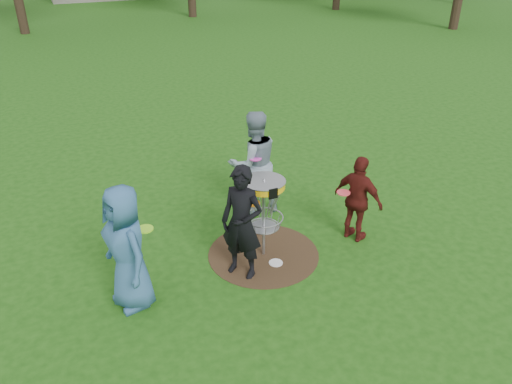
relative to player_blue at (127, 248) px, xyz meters
name	(u,v)px	position (x,y,z in m)	size (l,w,h in m)	color
ground	(263,254)	(2.15, 0.31, -0.92)	(100.00, 100.00, 0.00)	#19470F
dirt_patch	(263,254)	(2.15, 0.31, -0.91)	(1.80, 1.80, 0.01)	#47331E
player_blue	(127,248)	(0.00, 0.00, 0.00)	(0.90, 0.58, 1.84)	#315D89
player_black	(242,223)	(1.66, 0.00, -0.02)	(0.65, 0.43, 1.79)	black
player_grey	(254,163)	(2.58, 1.68, 0.05)	(0.94, 0.73, 1.94)	gray
player_maroon	(358,199)	(3.77, 0.12, -0.16)	(0.88, 0.37, 1.51)	#531613
disc_on_grass	(276,263)	(2.23, 0.00, -0.91)	(0.22, 0.22, 0.02)	white
disc_golf_basket	(264,199)	(2.15, 0.31, 0.10)	(0.66, 0.67, 1.38)	#9EA0A5
held_discs	(254,193)	(2.04, 0.44, 0.17)	(3.43, 1.59, 0.28)	#96F61B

